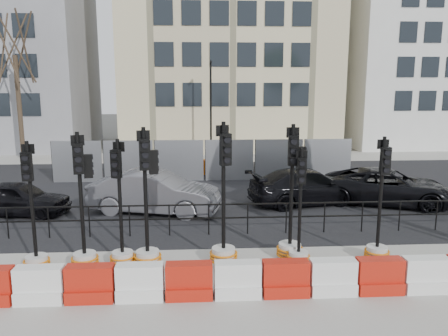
{
  "coord_description": "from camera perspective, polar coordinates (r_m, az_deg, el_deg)",
  "views": [
    {
      "loc": [
        -0.3,
        -11.62,
        4.55
      ],
      "look_at": [
        0.58,
        3.0,
        1.77
      ],
      "focal_mm": 35.0,
      "sensor_mm": 36.0,
      "label": 1
    }
  ],
  "objects": [
    {
      "name": "car_d",
      "position": [
        18.04,
        20.6,
        -2.3
      ],
      "size": [
        5.66,
        6.52,
        1.38
      ],
      "primitive_type": "imported",
      "rotation": [
        0.0,
        0.0,
        1.2
      ],
      "color": "black",
      "rests_on": "ground"
    },
    {
      "name": "traffic_signal_d",
      "position": [
        11.24,
        -9.96,
        -8.63
      ],
      "size": [
        0.7,
        0.7,
        3.56
      ],
      "rotation": [
        0.0,
        0.0,
        0.23
      ],
      "color": "silver",
      "rests_on": "ground"
    },
    {
      "name": "sidewalk_near",
      "position": [
        9.75,
        -1.32,
        -17.0
      ],
      "size": [
        40.0,
        6.0,
        0.02
      ],
      "primitive_type": "cube",
      "color": "gray",
      "rests_on": "ground"
    },
    {
      "name": "sidewalk_far",
      "position": [
        27.99,
        -2.79,
        1.4
      ],
      "size": [
        40.0,
        4.0,
        0.02
      ],
      "primitive_type": "cube",
      "color": "gray",
      "rests_on": "ground"
    },
    {
      "name": "kerb_railing",
      "position": [
        13.39,
        -2.02,
        -6.01
      ],
      "size": [
        18.0,
        0.04,
        1.0
      ],
      "color": "black",
      "rests_on": "ground"
    },
    {
      "name": "traffic_signal_c",
      "position": [
        11.45,
        -13.22,
        -9.31
      ],
      "size": [
        0.65,
        0.65,
        3.28
      ],
      "rotation": [
        0.0,
        0.0,
        -0.27
      ],
      "color": "silver",
      "rests_on": "ground"
    },
    {
      "name": "traffic_signal_f",
      "position": [
        11.69,
        8.73,
        -7.79
      ],
      "size": [
        0.71,
        0.71,
        3.59
      ],
      "rotation": [
        0.0,
        0.0,
        -0.09
      ],
      "color": "silver",
      "rests_on": "ground"
    },
    {
      "name": "building_cream",
      "position": [
        33.98,
        0.49,
        18.27
      ],
      "size": [
        15.0,
        10.06,
        18.0
      ],
      "color": "beige",
      "rests_on": "ground"
    },
    {
      "name": "tree_bare_far",
      "position": [
        29.23,
        -25.71,
        13.85
      ],
      "size": [
        2.0,
        2.0,
        9.0
      ],
      "color": "#473828",
      "rests_on": "ground"
    },
    {
      "name": "traffic_signal_b",
      "position": [
        11.51,
        -17.82,
        -8.66
      ],
      "size": [
        0.68,
        0.68,
        3.46
      ],
      "rotation": [
        0.0,
        0.0,
        0.23
      ],
      "color": "silver",
      "rests_on": "ground"
    },
    {
      "name": "car_a",
      "position": [
        17.11,
        -25.35,
        -3.59
      ],
      "size": [
        2.58,
        4.07,
        1.23
      ],
      "primitive_type": "imported",
      "rotation": [
        0.0,
        0.0,
        1.41
      ],
      "color": "black",
      "rests_on": "ground"
    },
    {
      "name": "building_white",
      "position": [
        37.96,
        24.58,
        15.02
      ],
      "size": [
        12.0,
        9.06,
        16.0
      ],
      "color": "silver",
      "rests_on": "ground"
    },
    {
      "name": "traffic_signal_h",
      "position": [
        12.17,
        19.49,
        -8.42
      ],
      "size": [
        0.65,
        0.65,
        3.29
      ],
      "rotation": [
        0.0,
        0.0,
        0.05
      ],
      "color": "silver",
      "rests_on": "ground"
    },
    {
      "name": "barrier_row",
      "position": [
        9.77,
        -1.38,
        -14.61
      ],
      "size": [
        14.65,
        0.5,
        0.8
      ],
      "color": "red",
      "rests_on": "ground"
    },
    {
      "name": "traffic_signal_g",
      "position": [
        11.41,
        9.76,
        -9.5
      ],
      "size": [
        0.6,
        0.6,
        3.04
      ],
      "rotation": [
        0.0,
        0.0,
        -0.14
      ],
      "color": "silver",
      "rests_on": "ground"
    },
    {
      "name": "traffic_signal_a",
      "position": [
        11.85,
        -23.44,
        -9.26
      ],
      "size": [
        0.64,
        0.64,
        3.26
      ],
      "rotation": [
        0.0,
        0.0,
        0.06
      ],
      "color": "silver",
      "rests_on": "ground"
    },
    {
      "name": "road",
      "position": [
        19.17,
        -2.45,
        -2.94
      ],
      "size": [
        40.0,
        14.0,
        0.03
      ],
      "primitive_type": "cube",
      "color": "black",
      "rests_on": "ground"
    },
    {
      "name": "car_b",
      "position": [
        15.88,
        -9.01,
        -3.16
      ],
      "size": [
        3.79,
        5.4,
        1.53
      ],
      "primitive_type": "imported",
      "rotation": [
        0.0,
        0.0,
        1.33
      ],
      "color": "#535358",
      "rests_on": "ground"
    },
    {
      "name": "heras_fencing",
      "position": [
        21.85,
        -1.12,
        0.48
      ],
      "size": [
        14.33,
        1.72,
        2.0
      ],
      "color": "gray",
      "rests_on": "ground"
    },
    {
      "name": "building_grey",
      "position": [
        36.37,
        -26.35,
        13.53
      ],
      "size": [
        11.0,
        9.06,
        14.0
      ],
      "color": "gray",
      "rests_on": "ground"
    },
    {
      "name": "ground",
      "position": [
        12.48,
        -1.85,
        -10.62
      ],
      "size": [
        120.0,
        120.0,
        0.0
      ],
      "primitive_type": "plane",
      "color": "#51514C",
      "rests_on": "ground"
    },
    {
      "name": "car_c",
      "position": [
        17.25,
        10.99,
        -2.39
      ],
      "size": [
        3.95,
        5.55,
        1.37
      ],
      "primitive_type": "imported",
      "rotation": [
        0.0,
        0.0,
        1.79
      ],
      "color": "black",
      "rests_on": "ground"
    },
    {
      "name": "traffic_signal_e",
      "position": [
        11.26,
        -0.04,
        -8.9
      ],
      "size": [
        0.72,
        0.72,
        3.68
      ],
      "rotation": [
        0.0,
        0.0,
        0.33
      ],
      "color": "silver",
      "rests_on": "ground"
    },
    {
      "name": "lamp_post_far",
      "position": [
        26.65,
        -1.74,
        7.89
      ],
      "size": [
        0.12,
        0.56,
        6.0
      ],
      "color": "black",
      "rests_on": "ground"
    }
  ]
}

